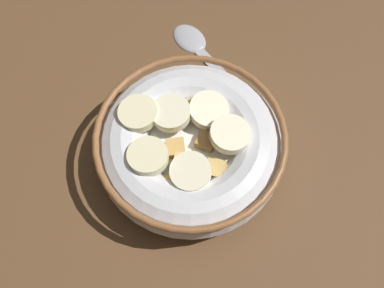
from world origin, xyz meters
The scene contains 3 objects.
ground_plane centered at (0.00, 0.00, -1.00)cm, with size 118.18×118.18×2.00cm, color brown.
cereal_bowl centered at (0.02, 0.03, 2.65)cm, with size 16.47×16.47×5.51cm.
spoon centered at (12.18, -0.77, 0.34)cm, with size 11.68×9.85×0.80cm.
Camera 1 is at (-16.35, 0.15, 38.83)cm, focal length 42.58 mm.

